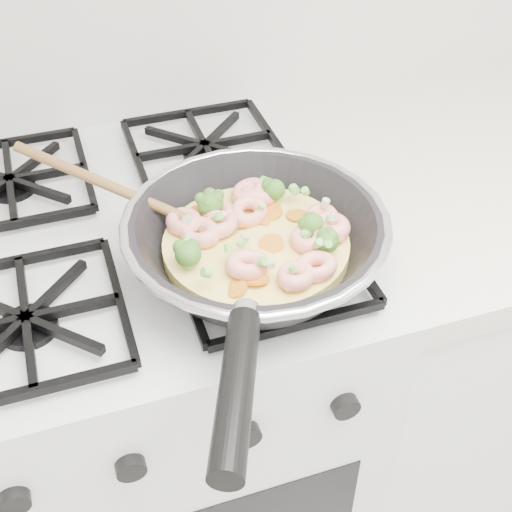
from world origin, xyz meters
name	(u,v)px	position (x,y,z in m)	size (l,w,h in m)	color
stove	(159,418)	(0.00, 1.70, 0.46)	(0.60, 0.60, 0.92)	silver
skillet	(255,239)	(0.14, 1.55, 0.96)	(0.43, 0.54, 0.11)	black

